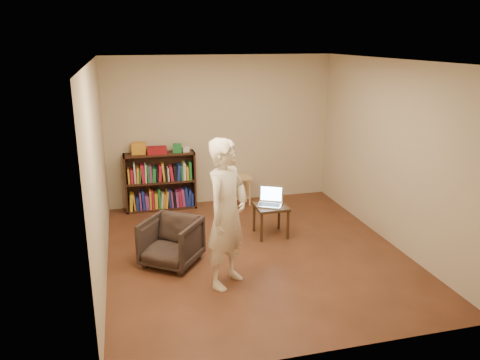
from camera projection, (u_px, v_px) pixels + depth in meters
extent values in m
plane|color=#432415|center=(255.00, 252.00, 6.54)|extent=(4.50, 4.50, 0.00)
plane|color=white|center=(257.00, 61.00, 5.78)|extent=(4.50, 4.50, 0.00)
plane|color=#B8AC8B|center=(221.00, 131.00, 8.24)|extent=(4.00, 0.00, 4.00)
plane|color=#B8AC8B|center=(98.00, 173.00, 5.69)|extent=(0.00, 4.50, 4.50)
plane|color=#B8AC8B|center=(391.00, 153.00, 6.63)|extent=(0.00, 4.50, 4.50)
cube|color=black|center=(126.00, 184.00, 7.92)|extent=(0.03, 0.30, 1.00)
cube|color=black|center=(194.00, 179.00, 8.19)|extent=(0.03, 0.30, 1.00)
cube|color=black|center=(160.00, 179.00, 8.19)|extent=(1.20, 0.02, 1.00)
cube|color=black|center=(162.00, 208.00, 8.20)|extent=(1.20, 0.30, 0.03)
cube|color=black|center=(160.00, 181.00, 8.06)|extent=(1.14, 0.30, 0.03)
cube|color=black|center=(159.00, 154.00, 7.92)|extent=(1.20, 0.30, 0.03)
cube|color=orange|center=(139.00, 148.00, 7.83)|extent=(0.25, 0.19, 0.19)
cube|color=maroon|center=(157.00, 150.00, 7.87)|extent=(0.34, 0.25, 0.11)
cube|color=#1D6E33|center=(177.00, 148.00, 7.95)|extent=(0.16, 0.16, 0.14)
cube|color=beige|center=(185.00, 149.00, 7.99)|extent=(0.13, 0.13, 0.09)
cube|color=tan|center=(240.00, 177.00, 8.31)|extent=(0.35, 0.35, 0.04)
cylinder|color=tan|center=(235.00, 194.00, 8.23)|extent=(0.03, 0.03, 0.47)
cylinder|color=tan|center=(250.00, 193.00, 8.29)|extent=(0.03, 0.03, 0.47)
cylinder|color=tan|center=(231.00, 189.00, 8.48)|extent=(0.03, 0.03, 0.47)
cylinder|color=tan|center=(246.00, 188.00, 8.55)|extent=(0.03, 0.03, 0.47)
imported|color=#312420|center=(171.00, 242.00, 6.12)|extent=(0.94, 0.95, 0.63)
cube|color=#312010|center=(271.00, 207.00, 6.97)|extent=(0.47, 0.47, 0.04)
cylinder|color=#312010|center=(262.00, 228.00, 6.81)|extent=(0.04, 0.04, 0.44)
cylinder|color=#312010|center=(288.00, 225.00, 6.90)|extent=(0.04, 0.04, 0.44)
cylinder|color=#312010|center=(254.00, 218.00, 7.18)|extent=(0.04, 0.04, 0.44)
cylinder|color=#312010|center=(279.00, 216.00, 7.28)|extent=(0.04, 0.04, 0.44)
cube|color=#BDBCC1|center=(270.00, 205.00, 6.95)|extent=(0.43, 0.39, 0.02)
cube|color=black|center=(270.00, 204.00, 6.95)|extent=(0.33, 0.26, 0.00)
cube|color=#BDBCC1|center=(271.00, 194.00, 7.04)|extent=(0.33, 0.20, 0.25)
cube|color=#A1C8E1|center=(271.00, 194.00, 7.04)|extent=(0.29, 0.17, 0.21)
imported|color=beige|center=(227.00, 214.00, 5.45)|extent=(0.77, 0.77, 1.80)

